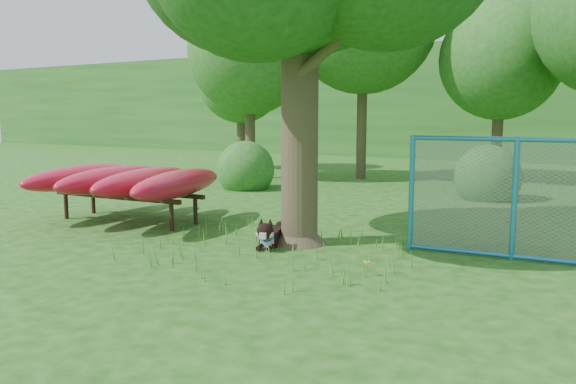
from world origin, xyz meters
The scene contains 13 objects.
ground centered at (0.00, 0.00, 0.00)m, with size 80.00×80.00×0.00m, color #184C0F.
wooden_post centered at (-0.03, 1.67, 0.66)m, with size 0.34×0.13×1.24m.
kayak_rack centered at (-4.09, 1.70, 0.90)m, with size 4.10×3.63×1.18m.
husky_dog centered at (-0.21, 1.27, 0.20)m, with size 0.61×1.23×0.56m.
fence_section centered at (3.63, 2.41, 0.98)m, with size 3.36×0.33×3.27m.
wildflower_clump centered at (1.98, 0.38, 0.18)m, with size 0.10×0.10×0.23m.
bg_tree_a centered at (-6.50, 10.00, 4.48)m, with size 4.40×4.40×6.70m.
bg_tree_b centered at (-3.00, 12.00, 5.61)m, with size 5.20×5.20×8.22m.
bg_tree_c centered at (1.50, 13.00, 4.11)m, with size 4.00×4.00×6.12m.
bg_tree_f centered at (-9.00, 13.00, 3.73)m, with size 3.60×3.60×5.55m.
shrub_left centered at (-5.00, 7.50, 0.00)m, with size 1.80×1.80×1.80m, color #225F1E.
shrub_mid centered at (2.00, 9.00, 0.00)m, with size 1.80×1.80×1.80m, color #225F1E.
wooded_hillside centered at (0.00, 28.00, 3.00)m, with size 80.00×12.00×6.00m, color #225F1E.
Camera 1 is at (4.94, -6.95, 2.30)m, focal length 35.00 mm.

